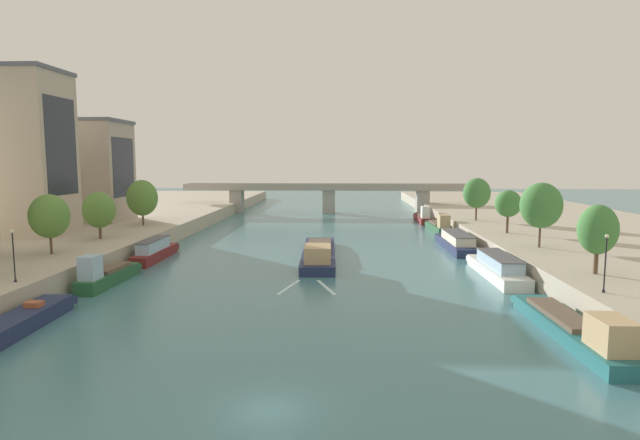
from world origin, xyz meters
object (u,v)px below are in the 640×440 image
object	(u,v)px
bridge_far	(329,194)
tree_left_end_of_row	(142,198)
moored_boat_left_near	(107,275)
tree_right_distant	(541,205)
moored_boat_right_midway	(422,217)
tree_left_third	(49,216)
tree_left_far	(99,210)
barge_midriver	(319,253)
tree_right_nearest	(508,204)
moored_boat_right_lone	(497,267)
moored_boat_right_second	(439,226)
moored_boat_right_upstream	(456,242)
tree_right_end_of_row	(598,230)
moored_boat_left_downstream	(155,251)
tree_right_past_mid	(477,193)
lamppost_left_bank	(14,253)
moored_boat_left_end	(14,325)
lamppost_right_bank	(605,261)

from	to	relation	value
bridge_far	tree_left_end_of_row	bearing A→B (deg)	-122.41
moored_boat_left_near	tree_right_distant	bearing A→B (deg)	12.95
moored_boat_right_midway	tree_left_third	xyz separation A→B (m)	(-46.36, -49.64, 5.35)
tree_left_far	barge_midriver	bearing A→B (deg)	-0.93
tree_left_end_of_row	tree_right_nearest	world-z (taller)	tree_left_end_of_row
tree_left_third	tree_left_far	distance (m)	10.60
moored_boat_right_lone	moored_boat_right_second	distance (m)	34.14
moored_boat_right_lone	barge_midriver	bearing A→B (deg)	155.53
moored_boat_right_midway	tree_right_distant	distance (m)	43.92
moored_boat_right_upstream	tree_right_end_of_row	size ratio (longest dim) A/B	2.62
moored_boat_right_lone	moored_boat_right_upstream	world-z (taller)	moored_boat_right_lone
moored_boat_left_downstream	tree_right_past_mid	bearing A→B (deg)	28.05
tree_right_distant	moored_boat_left_downstream	bearing A→B (deg)	176.87
moored_boat_left_downstream	moored_boat_right_second	bearing A→B (deg)	33.83
moored_boat_left_downstream	lamppost_left_bank	distance (m)	22.26
moored_boat_left_end	lamppost_left_bank	bearing A→B (deg)	121.30
tree_right_past_mid	lamppost_right_bank	bearing A→B (deg)	-92.66
moored_boat_right_upstream	tree_right_past_mid	distance (m)	16.51
lamppost_right_bank	lamppost_left_bank	bearing A→B (deg)	178.58
tree_right_nearest	tree_right_end_of_row	bearing A→B (deg)	-90.57
moored_boat_right_midway	tree_right_end_of_row	size ratio (longest dim) A/B	2.00
tree_right_distant	lamppost_left_bank	size ratio (longest dim) A/B	1.71
moored_boat_left_downstream	tree_right_nearest	size ratio (longest dim) A/B	2.06
barge_midriver	tree_right_past_mid	xyz separation A→B (m)	(24.77, 22.97, 6.00)
moored_boat_left_end	tree_left_far	world-z (taller)	tree_left_far
barge_midriver	moored_boat_right_midway	size ratio (longest dim) A/B	1.82
moored_boat_left_end	tree_right_distant	distance (m)	52.24
barge_midriver	tree_right_distant	distance (m)	26.31
moored_boat_left_downstream	bridge_far	xyz separation A→B (m)	(19.65, 57.65, 3.30)
moored_boat_right_midway	tree_right_nearest	bearing A→B (deg)	-77.76
tree_left_third	moored_boat_right_second	bearing A→B (deg)	37.08
moored_boat_right_lone	lamppost_right_bank	bearing A→B (deg)	-77.13
moored_boat_right_second	moored_boat_left_downstream	bearing A→B (deg)	-146.17
moored_boat_right_second	tree_left_end_of_row	bearing A→B (deg)	-166.41
tree_right_past_mid	tree_left_far	bearing A→B (deg)	-156.74
moored_boat_left_downstream	tree_right_past_mid	world-z (taller)	tree_right_past_mid
moored_boat_right_lone	lamppost_right_bank	distance (m)	15.92
tree_right_past_mid	bridge_far	world-z (taller)	tree_right_past_mid
moored_boat_left_end	lamppost_right_bank	bearing A→B (deg)	6.09
moored_boat_left_near	moored_boat_right_upstream	world-z (taller)	moored_boat_left_near
moored_boat_right_upstream	tree_right_distant	distance (m)	15.25
tree_left_far	tree_right_distant	distance (m)	53.09
moored_boat_left_end	lamppost_left_bank	distance (m)	7.83
moored_boat_left_end	tree_left_far	size ratio (longest dim) A/B	2.36
barge_midriver	moored_boat_right_upstream	world-z (taller)	barge_midriver
moored_boat_left_downstream	tree_left_third	xyz separation A→B (m)	(-7.68, -9.17, 5.26)
moored_boat_right_midway	tree_left_far	distance (m)	60.66
barge_midriver	bridge_far	world-z (taller)	bridge_far
tree_left_end_of_row	bridge_far	world-z (taller)	tree_left_end_of_row
tree_right_end_of_row	tree_left_end_of_row	bearing A→B (deg)	149.14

